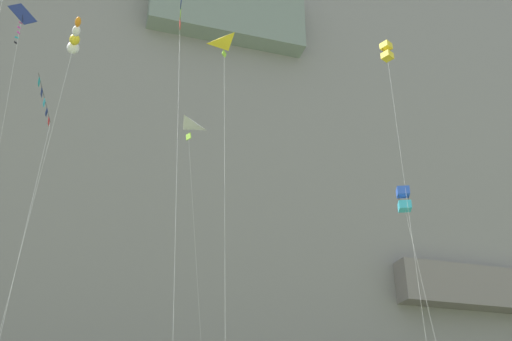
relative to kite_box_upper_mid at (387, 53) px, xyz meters
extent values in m
cube|color=gray|center=(-7.93, 31.51, 4.50)|extent=(180.00, 24.07, 69.68)
cube|color=gray|center=(-7.93, 18.82, 18.07)|extent=(17.42, 3.10, 8.01)
cube|color=gray|center=(18.68, 19.45, -11.44)|extent=(17.54, 4.34, 4.10)
cube|color=yellow|center=(0.01, 0.03, 0.63)|extent=(0.95, 0.95, 0.50)
cube|color=yellow|center=(0.01, 0.03, -0.28)|extent=(0.95, 0.95, 0.50)
cylinder|color=black|center=(0.33, 0.03, 0.18)|extent=(0.02, 0.02, 1.35)
cylinder|color=black|center=(-0.31, 0.03, 0.18)|extent=(0.02, 0.02, 1.35)
cylinder|color=silver|center=(-1.21, -2.18, -15.38)|extent=(2.46, 4.42, 29.69)
ellipsoid|color=white|center=(-22.23, 0.26, -4.51)|extent=(0.82, 0.92, 0.83)
ellipsoid|color=yellow|center=(-22.16, -0.70, -4.59)|extent=(0.68, 0.89, 0.69)
ellipsoid|color=white|center=(-22.09, -1.66, -4.68)|extent=(0.54, 0.87, 0.55)
ellipsoid|color=orange|center=(-22.02, -2.63, -4.76)|extent=(0.40, 0.85, 0.41)
cylinder|color=silver|center=(-22.89, -1.05, -17.47)|extent=(1.38, 2.07, 25.50)
cube|color=navy|center=(-26.59, 6.35, 2.31)|extent=(2.15, 0.81, 2.19)
cylinder|color=black|center=(-26.59, 6.35, 2.31)|extent=(0.39, 0.53, 1.77)
cube|color=pink|center=(-26.59, 6.35, 1.47)|extent=(0.24, 0.16, 0.13)
cube|color=#CC3399|center=(-26.62, 6.35, 1.01)|extent=(0.23, 0.19, 0.13)
cube|color=#CC3399|center=(-26.58, 6.35, 0.54)|extent=(0.20, 0.21, 0.13)
cube|color=teal|center=(-26.62, 6.35, 0.08)|extent=(0.26, 0.11, 0.13)
cube|color=black|center=(-26.63, 6.35, -0.39)|extent=(0.20, 0.21, 0.13)
cube|color=red|center=(-15.61, 0.65, -0.56)|extent=(0.18, 0.58, 0.64)
cube|color=#8CCC33|center=(-15.76, -0.37, -0.56)|extent=(0.13, 0.57, 0.64)
cube|color=navy|center=(-15.92, -1.39, -0.56)|extent=(0.15, 0.58, 0.64)
cylinder|color=silver|center=(-15.67, -3.17, -15.22)|extent=(0.29, 8.66, 30.01)
cylinder|color=black|center=(-23.51, 2.29, -7.33)|extent=(0.71, 5.60, 0.02)
cube|color=red|center=(-23.24, 4.52, -7.58)|extent=(0.10, 0.41, 0.46)
cube|color=navy|center=(-23.38, 3.40, -7.58)|extent=(0.12, 0.42, 0.46)
cube|color=#38B2D1|center=(-23.51, 2.29, -7.58)|extent=(0.11, 0.41, 0.46)
cube|color=navy|center=(-23.65, 1.17, -7.58)|extent=(0.09, 0.41, 0.46)
cube|color=teal|center=(-23.79, 0.05, -7.58)|extent=(0.08, 0.41, 0.46)
cylinder|color=silver|center=(-23.25, 1.37, -18.78)|extent=(0.17, 7.43, 22.89)
pyramid|color=yellow|center=(-12.92, -2.65, -5.31)|extent=(1.71, 1.74, 0.42)
cube|color=#8CCC33|center=(-13.26, -2.96, -5.35)|extent=(0.38, 0.35, 0.50)
cylinder|color=silver|center=(-13.47, -5.15, -17.78)|extent=(0.44, 4.40, 24.88)
pyramid|color=white|center=(-13.97, 6.84, -5.87)|extent=(2.21, 2.12, 0.26)
cube|color=#8CCC33|center=(-13.59, 6.37, -6.05)|extent=(0.37, 0.43, 0.56)
cylinder|color=silver|center=(-12.44, 5.78, -18.13)|extent=(2.31, 1.20, 24.17)
cube|color=blue|center=(-0.90, -1.30, -12.28)|extent=(1.01, 1.01, 0.54)
cube|color=#38B2D1|center=(-0.90, -1.30, -13.27)|extent=(1.01, 1.01, 0.54)
cylinder|color=black|center=(-0.55, -1.30, -12.78)|extent=(0.03, 0.03, 1.45)
cylinder|color=black|center=(-1.24, -1.30, -12.78)|extent=(0.03, 0.03, 1.45)
cylinder|color=silver|center=(-0.85, -2.68, -21.88)|extent=(0.10, 2.76, 16.68)
camera|label=1|loc=(-20.06, -32.00, -28.69)|focal=42.49mm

